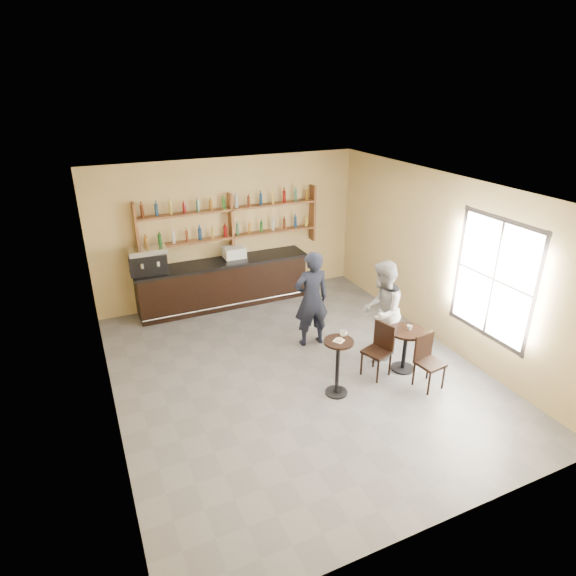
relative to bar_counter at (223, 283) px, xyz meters
name	(u,v)px	position (x,y,z in m)	size (l,w,h in m)	color
floor	(296,372)	(0.32, -3.15, -0.52)	(7.00, 7.00, 0.00)	slate
ceiling	(298,190)	(0.32, -3.15, 2.68)	(7.00, 7.00, 0.00)	white
wall_back	(230,231)	(0.32, 0.35, 1.08)	(7.00, 7.00, 0.00)	tan
wall_front	(446,416)	(0.32, -6.65, 1.08)	(7.00, 7.00, 0.00)	tan
wall_left	(101,325)	(-2.68, -3.15, 1.08)	(7.00, 7.00, 0.00)	tan
wall_right	(443,261)	(3.32, -3.15, 1.08)	(7.00, 7.00, 0.00)	tan
window_pane	(494,279)	(3.31, -4.35, 1.18)	(2.00, 2.00, 0.00)	white
window_frame	(493,279)	(3.31, -4.35, 1.18)	(0.04, 1.70, 2.10)	black
shelf_unit	(231,223)	(0.32, 0.22, 1.29)	(4.00, 0.26, 1.40)	brown
liquor_bottles	(231,215)	(0.32, 0.22, 1.46)	(3.68, 0.10, 1.00)	#8C5919
bar_counter	(223,283)	(0.00, 0.00, 0.00)	(3.83, 0.75, 1.04)	black
espresso_machine	(148,260)	(-1.55, 0.00, 0.79)	(0.75, 0.48, 0.53)	black
pastry_case	(234,253)	(0.29, 0.00, 0.66)	(0.47, 0.38, 0.28)	silver
pedestal_table	(337,367)	(0.65, -3.97, -0.03)	(0.48, 0.48, 0.98)	black
napkin	(339,341)	(0.65, -3.97, 0.46)	(0.15, 0.15, 0.00)	white
donut	(340,340)	(0.66, -3.98, 0.48)	(0.11, 0.11, 0.04)	#BB7F44
cup_pedestal	(343,333)	(0.79, -3.87, 0.51)	(0.12, 0.12, 0.09)	white
man_main	(311,299)	(1.00, -2.35, 0.42)	(0.68, 0.45, 1.87)	black
cafe_table	(405,350)	(2.07, -3.84, -0.13)	(0.61, 0.61, 0.77)	black
cup_cafe	(409,328)	(2.12, -3.84, 0.30)	(0.09, 0.09, 0.08)	white
chair_west	(377,351)	(1.52, -3.79, -0.05)	(0.40, 0.40, 0.94)	black
chair_south	(430,363)	(2.12, -4.44, -0.06)	(0.39, 0.39, 0.91)	black
patron_second	(381,311)	(1.91, -3.29, 0.41)	(0.90, 0.70, 1.85)	gray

